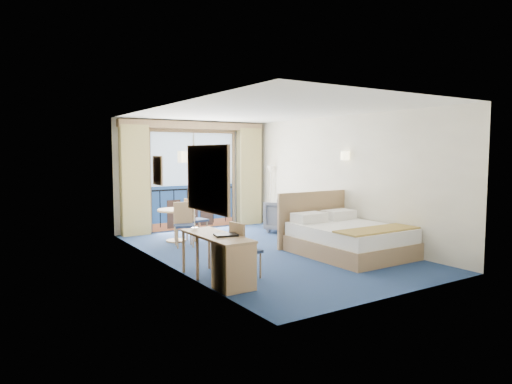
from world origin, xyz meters
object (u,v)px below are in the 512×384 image
object	(u,v)px
bed	(347,238)
nightstand	(326,228)
armchair	(286,216)
desk	(230,261)
desk_chair	(242,247)
floor_lamp	(271,180)
round_table	(176,217)
table_chair_b	(184,222)
table_chair_a	(194,217)

from	to	relation	value
bed	nightstand	xyz separation A→B (m)	(0.61, 1.28, -0.05)
armchair	desk	world-z (taller)	armchair
desk	desk_chair	distance (m)	0.49
bed	floor_lamp	distance (m)	3.74
nightstand	floor_lamp	distance (m)	2.47
desk_chair	bed	bearing A→B (deg)	-86.50
round_table	table_chair_b	xyz separation A→B (m)	(-0.05, -0.54, -0.03)
floor_lamp	desk_chair	bearing A→B (deg)	-129.27
bed	nightstand	distance (m)	1.42
desk	table_chair_a	distance (m)	3.63
table_chair_a	table_chair_b	size ratio (longest dim) A/B	1.02
desk_chair	round_table	xyz separation A→B (m)	(0.30, 3.29, 0.04)
floor_lamp	table_chair_a	xyz separation A→B (m)	(-2.55, -0.76, -0.68)
bed	desk	world-z (taller)	bed
nightstand	table_chair_b	size ratio (longest dim) A/B	0.60
floor_lamp	desk	xyz separation A→B (m)	(-3.61, -4.23, -0.80)
armchair	desk	distance (m)	4.67
nightstand	round_table	bearing A→B (deg)	150.04
desk_chair	table_chair_a	xyz separation A→B (m)	(0.67, 3.18, 0.02)
bed	desk	bearing A→B (deg)	-167.13
armchair	desk_chair	bearing A→B (deg)	14.55
floor_lamp	round_table	xyz separation A→B (m)	(-2.93, -0.66, -0.66)
bed	floor_lamp	bearing A→B (deg)	78.79
bed	desk_chair	bearing A→B (deg)	-171.55
desk_chair	table_chair_b	xyz separation A→B (m)	(0.24, 2.74, 0.01)
armchair	floor_lamp	distance (m)	1.31
desk_chair	table_chair_b	bearing A→B (deg)	-9.99
nightstand	armchair	xyz separation A→B (m)	(-0.14, 1.29, 0.12)
table_chair_b	floor_lamp	bearing A→B (deg)	38.32
table_chair_a	armchair	bearing A→B (deg)	-104.48
armchair	desk_chair	world-z (taller)	desk_chair
desk_chair	table_chair_a	size ratio (longest dim) A/B	0.96
nightstand	bed	bearing A→B (deg)	-115.45
table_chair_b	nightstand	bearing A→B (deg)	-4.29
round_table	table_chair_a	bearing A→B (deg)	-15.33
bed	nightstand	world-z (taller)	bed
bed	round_table	world-z (taller)	bed
bed	armchair	size ratio (longest dim) A/B	2.49
table_chair_a	floor_lamp	bearing A→B (deg)	-81.98
round_table	floor_lamp	bearing A→B (deg)	12.67
desk	table_chair_a	bearing A→B (deg)	73.12
floor_lamp	desk	world-z (taller)	floor_lamp
desk	round_table	world-z (taller)	round_table
armchair	table_chair_a	size ratio (longest dim) A/B	0.93
table_chair_b	table_chair_a	bearing A→B (deg)	62.14
table_chair_a	round_table	bearing A→B (deg)	66.10
desk_chair	table_chair_a	distance (m)	3.25
table_chair_b	desk_chair	bearing A→B (deg)	-78.66
desk	desk_chair	world-z (taller)	desk_chair
desk	nightstand	bearing A→B (deg)	28.98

